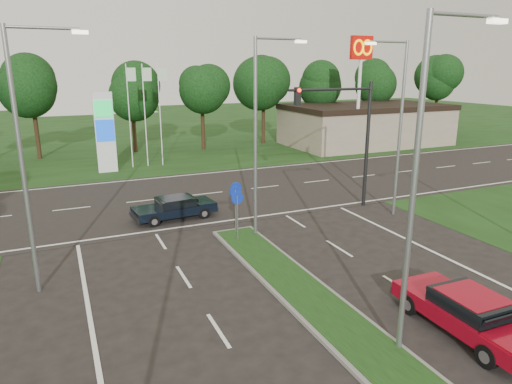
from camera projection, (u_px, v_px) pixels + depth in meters
name	position (u px, v px, depth m)	size (l,w,h in m)	color
verge_far	(122.00, 133.00, 55.76)	(160.00, 50.00, 0.02)	black
cross_road	(192.00, 196.00, 28.39)	(160.00, 12.00, 0.02)	black
commercial_building	(366.00, 125.00, 47.01)	(16.00, 9.00, 4.00)	gray
streetlight_median_near	(421.00, 174.00, 11.55)	(2.53, 0.22, 9.00)	gray
streetlight_median_far	(259.00, 128.00, 20.38)	(2.53, 0.22, 9.00)	gray
streetlight_left_far	(27.00, 150.00, 15.00)	(2.53, 0.22, 9.00)	gray
streetlight_right_far	(398.00, 120.00, 23.41)	(2.53, 0.22, 9.00)	gray
traffic_signal	(349.00, 126.00, 24.66)	(5.10, 0.42, 7.00)	black
median_signs	(236.00, 201.00, 21.23)	(1.16, 1.76, 2.38)	gray
gas_pylon	(108.00, 130.00, 34.07)	(5.80, 1.26, 8.00)	silver
mcdonalds_sign	(361.00, 64.00, 40.33)	(2.20, 0.47, 10.40)	silver
treeline_far	(141.00, 78.00, 40.70)	(6.00, 6.00, 9.90)	black
red_sedan	(469.00, 312.00, 13.55)	(1.99, 4.65, 1.27)	maroon
navy_sedan	(175.00, 207.00, 23.89)	(4.34, 2.11, 1.15)	black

